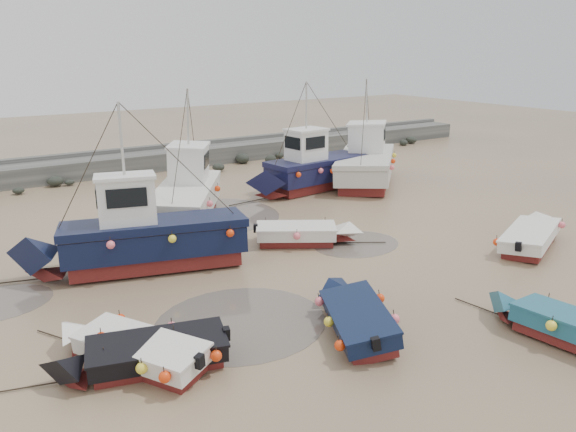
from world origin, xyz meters
name	(u,v)px	position (x,y,z in m)	size (l,w,h in m)	color
ground	(327,282)	(0.00, 0.00, 0.00)	(120.00, 120.00, 0.00)	#977D5A
seawall	(131,163)	(0.05, 21.99, 0.63)	(60.00, 4.92, 1.50)	slate
puddle_a	(241,322)	(-4.03, -0.99, 0.00)	(5.37, 5.37, 0.01)	#5B5249
puddle_b	(356,244)	(3.52, 2.60, 0.00)	(3.88, 3.88, 0.01)	#5B5249
puddle_d	(226,214)	(0.89, 9.70, 0.00)	(5.17, 5.17, 0.01)	#5B5249
dinghy_0	(131,345)	(-7.55, -1.47, 0.55)	(3.53, 5.50, 1.43)	maroon
dinghy_1	(358,312)	(-1.29, -3.26, 0.55)	(3.20, 5.50, 1.43)	maroon
dinghy_2	(567,324)	(3.24, -7.08, 0.55)	(2.26, 5.87, 1.43)	maroon
dinghy_3	(533,234)	(9.66, -1.64, 0.54)	(6.40, 3.50, 1.43)	maroon
dinghy_4	(143,351)	(-7.40, -1.94, 0.55)	(5.74, 2.58, 1.43)	maroon
dinghy_5	(305,232)	(1.68, 3.81, 0.55)	(5.13, 3.63, 1.43)	maroon
cabin_boat_0	(138,236)	(-5.17, 4.86, 1.35)	(9.84, 4.47, 6.22)	maroon
cabin_boat_1	(187,193)	(-1.07, 9.81, 1.33)	(6.65, 9.26, 6.22)	maroon
cabin_boat_2	(309,168)	(7.21, 11.34, 1.37)	(9.44, 3.18, 6.22)	maroon
cabin_boat_3	(367,161)	(11.55, 11.25, 1.32)	(8.58, 8.53, 6.22)	maroon
person	(193,232)	(-1.71, 7.88, 0.00)	(0.62, 0.40, 1.69)	#1E233E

